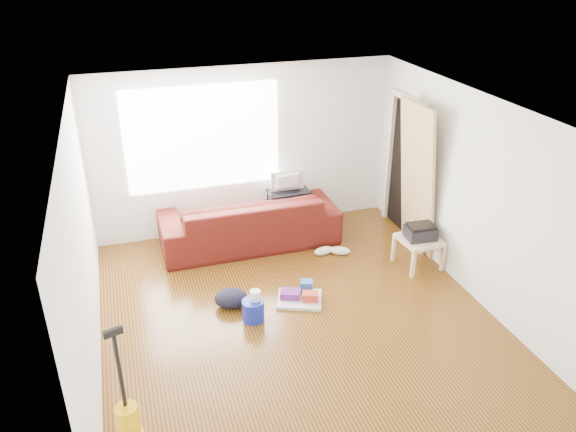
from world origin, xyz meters
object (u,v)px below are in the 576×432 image
object	(u,v)px
tv_stand	(289,209)
bucket	(254,319)
cleaning_tray	(300,296)
side_table	(419,243)
sofa	(250,242)
backpack	(231,306)

from	to	relation	value
tv_stand	bucket	distance (m)	2.41
tv_stand	cleaning_tray	bearing A→B (deg)	-105.00
tv_stand	side_table	world-z (taller)	tv_stand
tv_stand	bucket	bearing A→B (deg)	-119.37
side_table	tv_stand	bearing A→B (deg)	130.31
sofa	bucket	world-z (taller)	sofa
sofa	backpack	distance (m)	1.62
bucket	backpack	world-z (taller)	bucket
bucket	backpack	distance (m)	0.40
sofa	bucket	xyz separation A→B (m)	(-0.42, -1.85, 0.00)
tv_stand	bucket	world-z (taller)	tv_stand
sofa	cleaning_tray	bearing A→B (deg)	98.49
sofa	side_table	xyz separation A→B (m)	(2.05, -1.33, 0.36)
sofa	side_table	size ratio (longest dim) A/B	4.54
side_table	bucket	bearing A→B (deg)	-168.14
tv_stand	cleaning_tray	xyz separation A→B (m)	(-0.45, -1.90, -0.27)
tv_stand	bucket	xyz separation A→B (m)	(-1.11, -2.12, -0.32)
bucket	backpack	bearing A→B (deg)	118.82
cleaning_tray	bucket	bearing A→B (deg)	-161.98
cleaning_tray	backpack	xyz separation A→B (m)	(-0.85, 0.13, -0.06)
cleaning_tray	backpack	distance (m)	0.86
sofa	cleaning_tray	xyz separation A→B (m)	(0.24, -1.63, 0.06)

